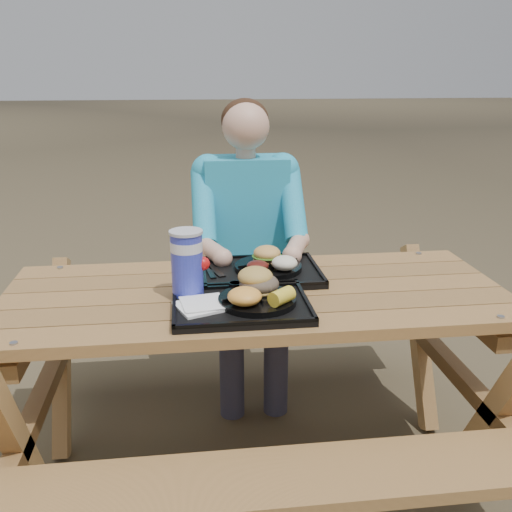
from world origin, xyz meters
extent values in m
plane|color=#999999|center=(0.00, 0.00, 0.00)|extent=(60.00, 60.00, 0.00)
cube|color=black|center=(-0.07, -0.16, 0.76)|extent=(0.45, 0.35, 0.02)
cube|color=black|center=(0.04, 0.15, 0.76)|extent=(0.45, 0.35, 0.02)
cylinder|color=black|center=(-0.02, -0.16, 0.78)|extent=(0.26, 0.26, 0.02)
cylinder|color=black|center=(0.07, 0.16, 0.78)|extent=(0.26, 0.26, 0.02)
cube|color=white|center=(-0.21, -0.18, 0.78)|extent=(0.19, 0.19, 0.02)
cylinder|color=#1621A9|center=(-0.24, -0.06, 0.88)|extent=(0.11, 0.11, 0.22)
cylinder|color=black|center=(-0.08, -0.04, 0.78)|extent=(0.05, 0.05, 0.03)
cylinder|color=orange|center=(-0.02, -0.03, 0.78)|extent=(0.05, 0.05, 0.03)
ellipsoid|color=#FFB243|center=(-0.06, -0.22, 0.82)|extent=(0.11, 0.11, 0.06)
cube|color=black|center=(-0.14, 0.17, 0.77)|extent=(0.07, 0.15, 0.01)
ellipsoid|color=#551611|center=(0.02, 0.10, 0.81)|extent=(0.08, 0.08, 0.04)
ellipsoid|color=white|center=(0.12, 0.09, 0.82)|extent=(0.10, 0.10, 0.05)
camera|label=1|loc=(-0.24, -1.90, 1.51)|focal=40.00mm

